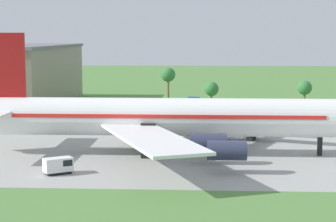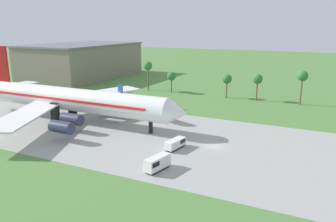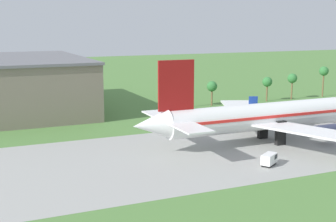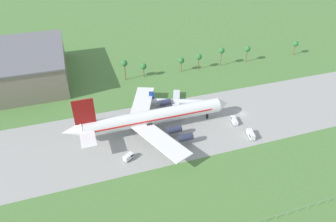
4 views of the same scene
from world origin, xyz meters
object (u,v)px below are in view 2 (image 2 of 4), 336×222
Objects in this scene: regional_aircraft at (143,107)px; terminal_building at (83,60)px; catering_van at (176,143)px; fuel_truck at (157,163)px; jet_airliner at (68,99)px.

terminal_building is (-66.90, 53.31, 6.07)m from regional_aircraft.
regional_aircraft is 4.26× the size of catering_van.
catering_van is (-1.49, 11.95, -0.30)m from fuel_truck.
fuel_truck is at bearing -56.54° from regional_aircraft.
regional_aircraft reaches higher than catering_van.
jet_airliner reaches higher than catering_van.
catering_van is at bearing 97.12° from fuel_truck.
fuel_truck is at bearing -26.27° from jet_airliner.
jet_airliner reaches higher than fuel_truck.
catering_van is 0.10× the size of terminal_building.
jet_airliner is 22.08m from regional_aircraft.
fuel_truck is at bearing -82.88° from catering_van.
terminal_building reaches higher than catering_van.
terminal_building is at bearing 135.76° from fuel_truck.
fuel_truck is at bearing -44.24° from terminal_building.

